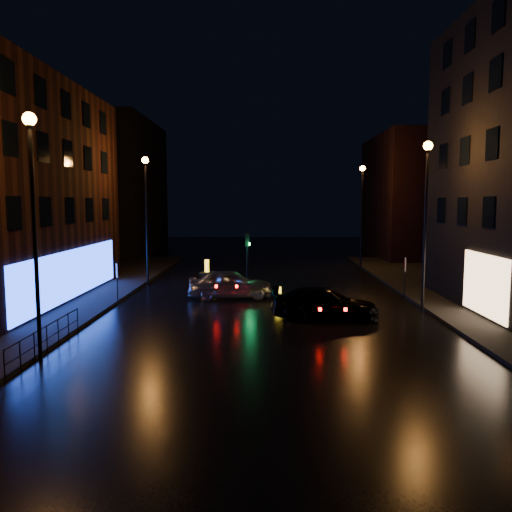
{
  "coord_description": "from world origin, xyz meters",
  "views": [
    {
      "loc": [
        -0.12,
        -18.57,
        5.43
      ],
      "look_at": [
        -0.5,
        5.9,
        2.8
      ],
      "focal_mm": 35.0,
      "sensor_mm": 36.0,
      "label": 1
    }
  ],
  "objects_px": {
    "bollard_near": "(279,302)",
    "road_sign_right": "(405,268)",
    "silver_hatchback": "(230,284)",
    "road_sign_left": "(117,274)",
    "traffic_signal": "(247,277)",
    "dark_sedan": "(325,304)",
    "bollard_far": "(207,270)"
  },
  "relations": [
    {
      "from": "bollard_near",
      "to": "road_sign_left",
      "type": "xyz_separation_m",
      "value": [
        -8.55,
        0.22,
        1.43
      ]
    },
    {
      "from": "bollard_near",
      "to": "dark_sedan",
      "type": "bearing_deg",
      "value": -50.21
    },
    {
      "from": "dark_sedan",
      "to": "road_sign_right",
      "type": "distance_m",
      "value": 7.34
    },
    {
      "from": "silver_hatchback",
      "to": "road_sign_left",
      "type": "height_order",
      "value": "road_sign_left"
    },
    {
      "from": "traffic_signal",
      "to": "silver_hatchback",
      "type": "relative_size",
      "value": 0.73
    },
    {
      "from": "traffic_signal",
      "to": "road_sign_left",
      "type": "height_order",
      "value": "traffic_signal"
    },
    {
      "from": "traffic_signal",
      "to": "dark_sedan",
      "type": "height_order",
      "value": "traffic_signal"
    },
    {
      "from": "silver_hatchback",
      "to": "bollard_near",
      "type": "distance_m",
      "value": 3.58
    },
    {
      "from": "bollard_near",
      "to": "road_sign_right",
      "type": "relative_size",
      "value": 0.53
    },
    {
      "from": "traffic_signal",
      "to": "bollard_near",
      "type": "height_order",
      "value": "traffic_signal"
    },
    {
      "from": "bollard_far",
      "to": "silver_hatchback",
      "type": "bearing_deg",
      "value": -60.49
    },
    {
      "from": "traffic_signal",
      "to": "dark_sedan",
      "type": "distance_m",
      "value": 10.38
    },
    {
      "from": "silver_hatchback",
      "to": "dark_sedan",
      "type": "xyz_separation_m",
      "value": [
        4.78,
        -5.1,
        -0.09
      ]
    },
    {
      "from": "traffic_signal",
      "to": "road_sign_left",
      "type": "distance_m",
      "value": 9.44
    },
    {
      "from": "silver_hatchback",
      "to": "dark_sedan",
      "type": "height_order",
      "value": "silver_hatchback"
    },
    {
      "from": "silver_hatchback",
      "to": "road_sign_left",
      "type": "xyz_separation_m",
      "value": [
        -5.85,
        -2.06,
        0.85
      ]
    },
    {
      "from": "bollard_near",
      "to": "bollard_far",
      "type": "bearing_deg",
      "value": 116.24
    },
    {
      "from": "bollard_near",
      "to": "road_sign_right",
      "type": "height_order",
      "value": "road_sign_right"
    },
    {
      "from": "silver_hatchback",
      "to": "road_sign_right",
      "type": "xyz_separation_m",
      "value": [
        9.93,
        0.04,
        0.92
      ]
    },
    {
      "from": "traffic_signal",
      "to": "bollard_far",
      "type": "bearing_deg",
      "value": 121.23
    },
    {
      "from": "traffic_signal",
      "to": "silver_hatchback",
      "type": "distance_m",
      "value": 4.58
    },
    {
      "from": "traffic_signal",
      "to": "road_sign_left",
      "type": "relative_size",
      "value": 1.56
    },
    {
      "from": "dark_sedan",
      "to": "bollard_near",
      "type": "relative_size",
      "value": 4.1
    },
    {
      "from": "silver_hatchback",
      "to": "bollard_far",
      "type": "bearing_deg",
      "value": 9.67
    },
    {
      "from": "traffic_signal",
      "to": "bollard_near",
      "type": "relative_size",
      "value": 2.84
    },
    {
      "from": "dark_sedan",
      "to": "road_sign_left",
      "type": "height_order",
      "value": "road_sign_left"
    },
    {
      "from": "bollard_near",
      "to": "traffic_signal",
      "type": "bearing_deg",
      "value": 108.71
    },
    {
      "from": "road_sign_left",
      "to": "road_sign_right",
      "type": "bearing_deg",
      "value": -14.95
    },
    {
      "from": "dark_sedan",
      "to": "bollard_far",
      "type": "relative_size",
      "value": 3.58
    },
    {
      "from": "traffic_signal",
      "to": "bollard_near",
      "type": "distance_m",
      "value": 7.04
    },
    {
      "from": "bollard_near",
      "to": "road_sign_right",
      "type": "distance_m",
      "value": 7.74
    },
    {
      "from": "silver_hatchback",
      "to": "bollard_far",
      "type": "height_order",
      "value": "silver_hatchback"
    }
  ]
}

